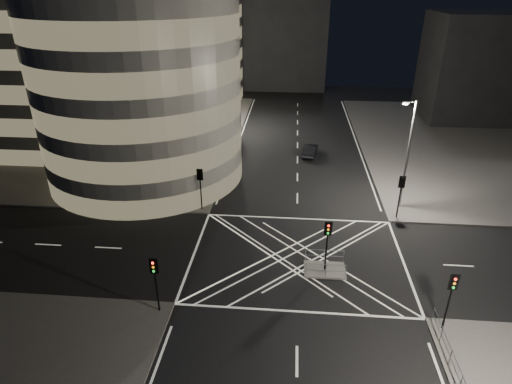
# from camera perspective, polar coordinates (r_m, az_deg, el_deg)

# --- Properties ---
(ground) EXTENTS (120.00, 120.00, 0.00)m
(ground) POSITION_cam_1_polar(r_m,az_deg,el_deg) (33.36, 5.51, -8.68)
(ground) COLOR black
(ground) RESTS_ON ground
(sidewalk_far_left) EXTENTS (42.00, 42.00, 0.15)m
(sidewalk_far_left) POSITION_cam_1_polar(r_m,az_deg,el_deg) (64.11, -21.54, 7.28)
(sidewalk_far_left) COLOR #4E4B49
(sidewalk_far_left) RESTS_ON ground
(central_island) EXTENTS (3.00, 2.00, 0.15)m
(central_island) POSITION_cam_1_polar(r_m,az_deg,el_deg) (32.20, 9.13, -10.21)
(central_island) COLOR slate
(central_island) RESTS_ON ground
(office_tower_curved) EXTENTS (30.00, 29.00, 27.20)m
(office_tower_curved) POSITION_cam_1_polar(r_m,az_deg,el_deg) (50.62, -19.18, 17.72)
(office_tower_curved) COLOR gray
(office_tower_curved) RESTS_ON sidewalk_far_left
(office_block_rear) EXTENTS (24.00, 16.00, 22.00)m
(office_block_rear) POSITION_cam_1_polar(r_m,az_deg,el_deg) (72.94, -12.66, 19.56)
(office_block_rear) COLOR gray
(office_block_rear) RESTS_ON sidewalk_far_left
(building_right_far) EXTENTS (14.00, 12.00, 15.00)m
(building_right_far) POSITION_cam_1_polar(r_m,az_deg,el_deg) (73.36, 27.32, 14.63)
(building_right_far) COLOR black
(building_right_far) RESTS_ON sidewalk_far_right
(building_far_end) EXTENTS (18.00, 8.00, 18.00)m
(building_far_end) POSITION_cam_1_polar(r_m,az_deg,el_deg) (85.99, 3.02, 19.63)
(building_far_end) COLOR black
(building_far_end) RESTS_ON ground
(tree_a) EXTENTS (4.72, 4.72, 7.12)m
(tree_a) POSITION_cam_1_polar(r_m,az_deg,el_deg) (40.33, -9.31, 4.89)
(tree_a) COLOR black
(tree_a) RESTS_ON sidewalk_far_left
(tree_b) EXTENTS (4.90, 4.90, 7.84)m
(tree_b) POSITION_cam_1_polar(r_m,az_deg,el_deg) (45.62, -7.61, 8.38)
(tree_b) COLOR black
(tree_b) RESTS_ON sidewalk_far_left
(tree_c) EXTENTS (4.24, 4.24, 6.98)m
(tree_c) POSITION_cam_1_polar(r_m,az_deg,el_deg) (51.37, -6.18, 9.95)
(tree_c) COLOR black
(tree_c) RESTS_ON sidewalk_far_left
(tree_d) EXTENTS (5.41, 5.41, 8.63)m
(tree_d) POSITION_cam_1_polar(r_m,az_deg,el_deg) (56.81, -5.09, 12.62)
(tree_d) COLOR black
(tree_d) RESTS_ON sidewalk_far_left
(tree_e) EXTENTS (3.85, 3.85, 6.33)m
(tree_e) POSITION_cam_1_polar(r_m,az_deg,el_deg) (62.89, -4.11, 12.69)
(tree_e) COLOR black
(tree_e) RESTS_ON sidewalk_far_left
(traffic_signal_fl) EXTENTS (0.55, 0.22, 4.00)m
(traffic_signal_fl) POSITION_cam_1_polar(r_m,az_deg,el_deg) (38.62, -7.44, 1.38)
(traffic_signal_fl) COLOR black
(traffic_signal_fl) RESTS_ON sidewalk_far_left
(traffic_signal_nl) EXTENTS (0.55, 0.22, 4.00)m
(traffic_signal_nl) POSITION_cam_1_polar(r_m,az_deg,el_deg) (27.35, -13.33, -10.73)
(traffic_signal_nl) COLOR black
(traffic_signal_nl) RESTS_ON sidewalk_near_left
(traffic_signal_fr) EXTENTS (0.55, 0.22, 4.00)m
(traffic_signal_fr) POSITION_cam_1_polar(r_m,az_deg,el_deg) (38.97, 18.76, 0.36)
(traffic_signal_fr) COLOR black
(traffic_signal_fr) RESTS_ON sidewalk_far_right
(traffic_signal_nr) EXTENTS (0.55, 0.22, 4.00)m
(traffic_signal_nr) POSITION_cam_1_polar(r_m,az_deg,el_deg) (27.84, 24.60, -11.98)
(traffic_signal_nr) COLOR black
(traffic_signal_nr) RESTS_ON sidewalk_near_right
(traffic_signal_island) EXTENTS (0.55, 0.22, 4.00)m
(traffic_signal_island) POSITION_cam_1_polar(r_m,az_deg,el_deg) (30.61, 9.51, -5.94)
(traffic_signal_island) COLOR black
(traffic_signal_island) RESTS_ON central_island
(street_lamp_left_near) EXTENTS (1.25, 0.25, 10.00)m
(street_lamp_left_near) POSITION_cam_1_polar(r_m,az_deg,el_deg) (42.50, -7.06, 7.59)
(street_lamp_left_near) COLOR slate
(street_lamp_left_near) RESTS_ON sidewalk_far_left
(street_lamp_left_far) EXTENTS (1.25, 0.25, 10.00)m
(street_lamp_left_far) POSITION_cam_1_polar(r_m,az_deg,el_deg) (59.55, -3.56, 13.19)
(street_lamp_left_far) COLOR slate
(street_lamp_left_far) RESTS_ON sidewalk_far_left
(street_lamp_right_far) EXTENTS (1.25, 0.25, 10.00)m
(street_lamp_right_far) POSITION_cam_1_polar(r_m,az_deg,el_deg) (40.10, 19.54, 5.07)
(street_lamp_right_far) COLOR slate
(street_lamp_right_far) RESTS_ON sidewalk_far_right
(railing_island_south) EXTENTS (2.80, 0.06, 1.10)m
(railing_island_south) POSITION_cam_1_polar(r_m,az_deg,el_deg) (31.11, 9.31, -10.27)
(railing_island_south) COLOR slate
(railing_island_south) RESTS_ON central_island
(railing_island_north) EXTENTS (2.80, 0.06, 1.10)m
(railing_island_north) POSITION_cam_1_polar(r_m,az_deg,el_deg) (32.57, 9.12, -8.39)
(railing_island_north) COLOR slate
(railing_island_north) RESTS_ON central_island
(sedan) EXTENTS (2.11, 4.31, 1.36)m
(sedan) POSITION_cam_1_polar(r_m,az_deg,el_deg) (52.28, 7.23, 5.55)
(sedan) COLOR black
(sedan) RESTS_ON ground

